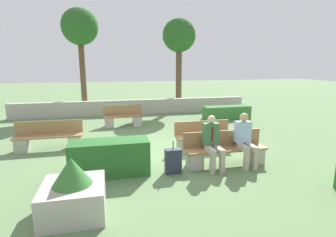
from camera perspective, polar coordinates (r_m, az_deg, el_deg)
The scene contains 14 objects.
ground_plane at distance 7.71m, azimuth -2.61°, elevation -7.48°, with size 60.00×60.00×0.00m, color #607F51.
perimeter_wall at distance 13.49m, azimuth -7.26°, elevation 2.52°, with size 11.79×0.30×0.73m.
bench_front at distance 6.92m, azimuth 12.30°, elevation -7.10°, with size 2.12×0.48×0.85m.
bench_left_side at distance 7.97m, azimuth 7.79°, elevation -4.49°, with size 1.73×0.48×0.85m.
bench_right_side at distance 8.69m, azimuth -24.47°, elevation -4.04°, with size 1.95×0.48×0.85m.
bench_back at distance 10.97m, azimuth -9.72°, elevation -0.01°, with size 1.61×0.49×0.85m.
person_seated_man at distance 6.52m, azimuth 9.67°, elevation -4.65°, with size 0.38×0.64×1.32m.
person_seated_woman at distance 6.89m, azimuth 16.39°, elevation -3.92°, with size 0.38×0.64×1.34m.
hedge_block_near_right at distance 6.32m, azimuth -12.54°, elevation -8.30°, with size 1.81×0.68×0.82m.
hedge_block_mid_left at distance 12.53m, azimuth 12.64°, elevation 1.29°, with size 2.18×0.65×0.60m.
planter_corner_left at distance 4.92m, azimuth -19.93°, elevation -14.84°, with size 1.04×1.04×1.04m.
suitcase at distance 6.27m, azimuth 1.11°, elevation -9.26°, with size 0.38×0.21×0.80m.
tree_leftmost at distance 15.01m, azimuth -18.64°, elevation 17.98°, with size 1.88×1.88×5.34m.
tree_center_left at distance 14.99m, azimuth 2.42°, elevation 17.12°, with size 1.81×1.81×4.95m.
Camera 1 is at (-1.28, -7.16, 2.58)m, focal length 28.00 mm.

